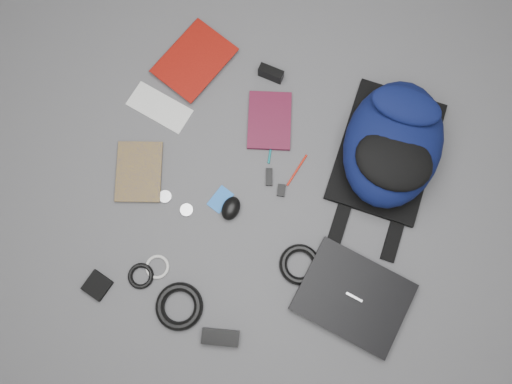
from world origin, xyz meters
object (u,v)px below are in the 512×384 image
(dvd_case, at_px, (269,121))
(power_brick, at_px, (220,337))
(backpack, at_px, (393,144))
(laptop, at_px, (353,297))
(comic_book, at_px, (116,172))
(compact_camera, at_px, (271,73))
(textbook_red, at_px, (173,45))
(pouch, at_px, (97,285))
(mouse, at_px, (231,208))

(dvd_case, distance_m, power_brick, 0.77)
(backpack, distance_m, laptop, 0.53)
(comic_book, bearing_deg, backpack, 4.99)
(backpack, height_order, dvd_case, backpack)
(comic_book, bearing_deg, compact_camera, 34.30)
(textbook_red, relative_size, pouch, 3.54)
(textbook_red, xyz_separation_m, compact_camera, (0.38, -0.01, 0.01))
(power_brick, bearing_deg, mouse, 91.08)
(backpack, height_order, power_brick, backpack)
(compact_camera, bearing_deg, dvd_case, -68.47)
(dvd_case, xyz_separation_m, pouch, (-0.40, -0.73, 0.00))
(backpack, relative_size, power_brick, 4.15)
(power_brick, bearing_deg, backpack, 52.80)
(dvd_case, xyz_separation_m, compact_camera, (-0.04, 0.17, 0.02))
(laptop, height_order, mouse, mouse)
(power_brick, bearing_deg, pouch, 163.25)
(laptop, xyz_separation_m, power_brick, (-0.39, -0.25, -0.00))
(comic_book, bearing_deg, mouse, -17.66)
(compact_camera, height_order, power_brick, compact_camera)
(power_brick, bearing_deg, comic_book, 128.86)
(backpack, xyz_separation_m, comic_book, (-0.90, -0.34, -0.10))
(pouch, bearing_deg, compact_camera, 68.43)
(textbook_red, xyz_separation_m, power_brick, (0.48, -0.96, 0.00))
(backpack, bearing_deg, pouch, -136.01)
(backpack, height_order, pouch, backpack)
(backpack, xyz_separation_m, pouch, (-0.83, -0.73, -0.10))
(power_brick, xyz_separation_m, pouch, (-0.45, 0.04, -0.01))
(textbook_red, bearing_deg, mouse, -31.32)
(backpack, distance_m, comic_book, 0.97)
(dvd_case, bearing_deg, pouch, -132.55)
(dvd_case, distance_m, mouse, 0.35)
(laptop, xyz_separation_m, textbook_red, (-0.87, 0.71, -0.00))
(pouch, bearing_deg, laptop, 13.65)
(backpack, distance_m, dvd_case, 0.44)
(laptop, distance_m, textbook_red, 1.12)
(backpack, relative_size, compact_camera, 5.57)
(dvd_case, xyz_separation_m, mouse, (-0.04, -0.35, 0.01))
(comic_book, relative_size, pouch, 2.82)
(power_brick, bearing_deg, textbook_red, 105.45)
(pouch, bearing_deg, mouse, 46.45)
(backpack, bearing_deg, dvd_case, -176.95)
(compact_camera, distance_m, mouse, 0.52)
(laptop, bearing_deg, comic_book, 179.99)
(laptop, xyz_separation_m, comic_book, (-0.91, 0.19, -0.01))
(backpack, height_order, comic_book, backpack)
(mouse, xyz_separation_m, pouch, (-0.36, -0.38, -0.01))
(laptop, xyz_separation_m, compact_camera, (-0.48, 0.69, 0.01))
(textbook_red, bearing_deg, power_brick, -40.67)
(comic_book, xyz_separation_m, dvd_case, (0.47, 0.33, 0.00))
(textbook_red, bearing_deg, dvd_case, -0.56)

